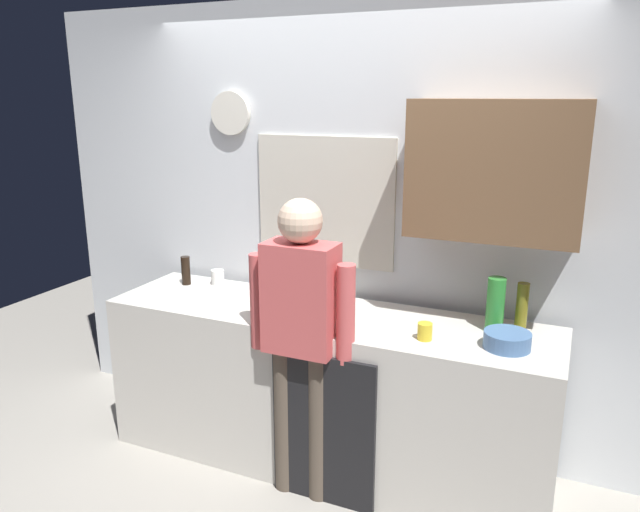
{
  "coord_description": "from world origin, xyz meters",
  "views": [
    {
      "loc": [
        1.23,
        -2.55,
        2.08
      ],
      "look_at": [
        -0.01,
        0.25,
        1.25
      ],
      "focal_mm": 33.9,
      "sensor_mm": 36.0,
      "label": 1
    }
  ],
  "objects_px": {
    "bottle_dark_sauce": "(186,270)",
    "mixing_bowl": "(507,340)",
    "coffee_maker": "(329,295)",
    "dish_soap": "(275,289)",
    "bottle_olive_oil": "(522,307)",
    "bottle_clear_soda": "(495,305)",
    "cup_white_mug": "(218,277)",
    "cup_yellow_cup": "(425,331)",
    "storage_canister": "(325,290)",
    "person_at_sink": "(301,327)",
    "bottle_red_vinegar": "(274,279)"
  },
  "relations": [
    {
      "from": "bottle_olive_oil",
      "to": "bottle_clear_soda",
      "type": "height_order",
      "value": "bottle_clear_soda"
    },
    {
      "from": "cup_yellow_cup",
      "to": "mixing_bowl",
      "type": "height_order",
      "value": "cup_yellow_cup"
    },
    {
      "from": "bottle_dark_sauce",
      "to": "mixing_bowl",
      "type": "bearing_deg",
      "value": -6.18
    },
    {
      "from": "person_at_sink",
      "to": "cup_white_mug",
      "type": "bearing_deg",
      "value": 161.87
    },
    {
      "from": "cup_yellow_cup",
      "to": "storage_canister",
      "type": "bearing_deg",
      "value": 156.66
    },
    {
      "from": "bottle_dark_sauce",
      "to": "bottle_red_vinegar",
      "type": "distance_m",
      "value": 0.63
    },
    {
      "from": "bottle_clear_soda",
      "to": "person_at_sink",
      "type": "distance_m",
      "value": 0.98
    },
    {
      "from": "bottle_olive_oil",
      "to": "bottle_clear_soda",
      "type": "xyz_separation_m",
      "value": [
        -0.12,
        -0.06,
        0.02
      ]
    },
    {
      "from": "coffee_maker",
      "to": "bottle_dark_sauce",
      "type": "relative_size",
      "value": 1.83
    },
    {
      "from": "bottle_olive_oil",
      "to": "cup_white_mug",
      "type": "xyz_separation_m",
      "value": [
        -1.83,
        0.03,
        -0.08
      ]
    },
    {
      "from": "cup_white_mug",
      "to": "mixing_bowl",
      "type": "distance_m",
      "value": 1.82
    },
    {
      "from": "coffee_maker",
      "to": "cup_white_mug",
      "type": "xyz_separation_m",
      "value": [
        -0.89,
        0.31,
        -0.1
      ]
    },
    {
      "from": "bottle_red_vinegar",
      "to": "cup_yellow_cup",
      "type": "distance_m",
      "value": 1.01
    },
    {
      "from": "coffee_maker",
      "to": "dish_soap",
      "type": "xyz_separation_m",
      "value": [
        -0.4,
        0.16,
        -0.07
      ]
    },
    {
      "from": "cup_white_mug",
      "to": "cup_yellow_cup",
      "type": "bearing_deg",
      "value": -13.58
    },
    {
      "from": "bottle_olive_oil",
      "to": "bottle_red_vinegar",
      "type": "bearing_deg",
      "value": -178.02
    },
    {
      "from": "bottle_red_vinegar",
      "to": "dish_soap",
      "type": "xyz_separation_m",
      "value": [
        0.05,
        -0.08,
        -0.03
      ]
    },
    {
      "from": "cup_yellow_cup",
      "to": "person_at_sink",
      "type": "height_order",
      "value": "person_at_sink"
    },
    {
      "from": "bottle_dark_sauce",
      "to": "dish_soap",
      "type": "xyz_separation_m",
      "value": [
        0.67,
        -0.08,
        -0.01
      ]
    },
    {
      "from": "mixing_bowl",
      "to": "person_at_sink",
      "type": "distance_m",
      "value": 1.0
    },
    {
      "from": "coffee_maker",
      "to": "cup_yellow_cup",
      "type": "bearing_deg",
      "value": -3.28
    },
    {
      "from": "bottle_dark_sauce",
      "to": "bottle_clear_soda",
      "type": "height_order",
      "value": "bottle_clear_soda"
    },
    {
      "from": "dish_soap",
      "to": "bottle_clear_soda",
      "type": "bearing_deg",
      "value": 2.81
    },
    {
      "from": "cup_yellow_cup",
      "to": "mixing_bowl",
      "type": "relative_size",
      "value": 0.39
    },
    {
      "from": "bottle_olive_oil",
      "to": "dish_soap",
      "type": "xyz_separation_m",
      "value": [
        -1.34,
        -0.12,
        -0.05
      ]
    },
    {
      "from": "mixing_bowl",
      "to": "person_at_sink",
      "type": "xyz_separation_m",
      "value": [
        -0.97,
        -0.22,
        -0.01
      ]
    },
    {
      "from": "coffee_maker",
      "to": "person_at_sink",
      "type": "relative_size",
      "value": 0.21
    },
    {
      "from": "dish_soap",
      "to": "mixing_bowl",
      "type": "bearing_deg",
      "value": -6.0
    },
    {
      "from": "bottle_clear_soda",
      "to": "storage_canister",
      "type": "height_order",
      "value": "bottle_clear_soda"
    },
    {
      "from": "bottle_dark_sauce",
      "to": "dish_soap",
      "type": "bearing_deg",
      "value": -6.55
    },
    {
      "from": "coffee_maker",
      "to": "dish_soap",
      "type": "bearing_deg",
      "value": 158.13
    },
    {
      "from": "bottle_red_vinegar",
      "to": "person_at_sink",
      "type": "relative_size",
      "value": 0.14
    },
    {
      "from": "coffee_maker",
      "to": "bottle_dark_sauce",
      "type": "height_order",
      "value": "coffee_maker"
    },
    {
      "from": "storage_canister",
      "to": "bottle_dark_sauce",
      "type": "bearing_deg",
      "value": -179.22
    },
    {
      "from": "coffee_maker",
      "to": "person_at_sink",
      "type": "xyz_separation_m",
      "value": [
        -0.07,
        -0.2,
        -0.11
      ]
    },
    {
      "from": "dish_soap",
      "to": "coffee_maker",
      "type": "bearing_deg",
      "value": -21.87
    },
    {
      "from": "bottle_dark_sauce",
      "to": "bottle_clear_soda",
      "type": "xyz_separation_m",
      "value": [
        1.89,
        -0.02,
        0.05
      ]
    },
    {
      "from": "bottle_clear_soda",
      "to": "cup_white_mug",
      "type": "distance_m",
      "value": 1.71
    },
    {
      "from": "coffee_maker",
      "to": "person_at_sink",
      "type": "distance_m",
      "value": 0.24
    },
    {
      "from": "bottle_olive_oil",
      "to": "cup_white_mug",
      "type": "distance_m",
      "value": 1.83
    },
    {
      "from": "coffee_maker",
      "to": "storage_canister",
      "type": "relative_size",
      "value": 1.94
    },
    {
      "from": "cup_white_mug",
      "to": "dish_soap",
      "type": "bearing_deg",
      "value": -17.08
    },
    {
      "from": "bottle_olive_oil",
      "to": "cup_white_mug",
      "type": "bearing_deg",
      "value": 179.19
    },
    {
      "from": "bottle_olive_oil",
      "to": "bottle_dark_sauce",
      "type": "bearing_deg",
      "value": -178.68
    },
    {
      "from": "storage_canister",
      "to": "person_at_sink",
      "type": "height_order",
      "value": "person_at_sink"
    },
    {
      "from": "bottle_olive_oil",
      "to": "mixing_bowl",
      "type": "xyz_separation_m",
      "value": [
        -0.03,
        -0.26,
        -0.08
      ]
    },
    {
      "from": "coffee_maker",
      "to": "dish_soap",
      "type": "height_order",
      "value": "coffee_maker"
    },
    {
      "from": "dish_soap",
      "to": "bottle_olive_oil",
      "type": "bearing_deg",
      "value": 5.25
    },
    {
      "from": "bottle_dark_sauce",
      "to": "mixing_bowl",
      "type": "xyz_separation_m",
      "value": [
        1.98,
        -0.21,
        -0.05
      ]
    },
    {
      "from": "bottle_red_vinegar",
      "to": "cup_white_mug",
      "type": "distance_m",
      "value": 0.45
    }
  ]
}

